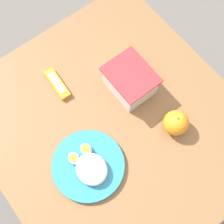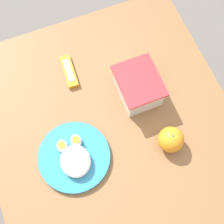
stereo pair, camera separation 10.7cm
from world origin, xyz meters
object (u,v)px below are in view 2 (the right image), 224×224
rice_plate (74,157)px  candy_bar (69,72)px  orange_fruit (171,140)px  food_container (138,88)px

rice_plate → candy_bar: (-0.31, 0.09, -0.01)m
orange_fruit → rice_plate: orange_fruit is taller
food_container → rice_plate: (0.15, -0.29, -0.03)m
food_container → orange_fruit: bearing=7.2°
candy_bar → rice_plate: bearing=-15.6°
orange_fruit → rice_plate: 0.32m
food_container → candy_bar: food_container is taller
food_container → rice_plate: size_ratio=0.70×
rice_plate → candy_bar: bearing=164.4°
food_container → orange_fruit: food_container is taller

